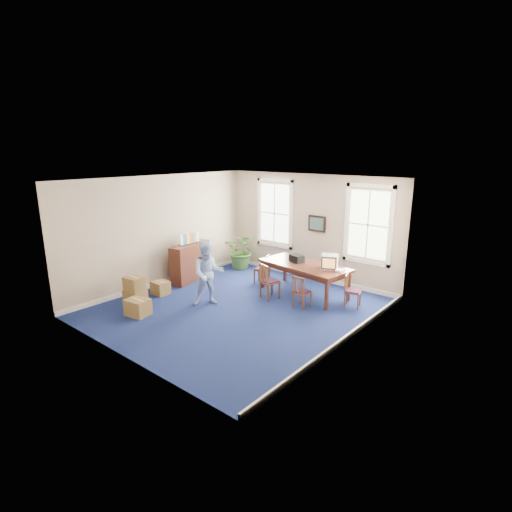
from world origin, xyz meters
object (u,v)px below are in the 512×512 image
Objects in this scene: cardboard_boxes at (142,290)px; credenza at (190,261)px; crt_tv at (329,262)px; potted_plant at (242,251)px; chair_near_left at (270,281)px; man at (208,274)px; conference_table at (304,279)px.

credenza is at bearing 105.63° from cardboard_boxes.
potted_plant is at bearing 145.32° from crt_tv.
chair_near_left is at bearing 48.18° from cardboard_boxes.
potted_plant is (-3.68, 0.68, -0.44)m from crt_tv.
credenza is at bearing 172.75° from crt_tv.
man is 2.17m from credenza.
man is (-0.94, -1.37, 0.35)m from chair_near_left.
potted_plant reaches higher than conference_table.
cardboard_boxes is (-2.73, -3.34, -0.04)m from conference_table.
crt_tv is at bearing 4.24° from credenza.
crt_tv is at bearing 12.15° from conference_table.
credenza reaches higher than cardboard_boxes.
cardboard_boxes is at bearing 169.60° from man.
man is 1.75m from cardboard_boxes.
man is 1.23× the size of cardboard_boxes.
chair_near_left is 0.80× the size of potted_plant.
chair_near_left is 2.84m from credenza.
credenza is 1.25× the size of potted_plant.
crt_tv is 0.47× the size of chair_near_left.
potted_plant is at bearing -13.94° from chair_near_left.
conference_table is 3.03m from potted_plant.
potted_plant reaches higher than credenza.
conference_table is at bearing 160.21° from crt_tv.
conference_table is at bearing 50.68° from cardboard_boxes.
credenza is at bearing 99.78° from man.
crt_tv is at bearing 44.32° from cardboard_boxes.
potted_plant is 4.09m from cardboard_boxes.
conference_table is 2.62× the size of chair_near_left.
chair_near_left reaches higher than conference_table.
man is (-1.45, -2.23, 0.40)m from conference_table.
chair_near_left is 0.58× the size of man.
conference_table is at bearing 6.86° from credenza.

